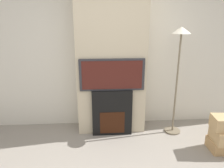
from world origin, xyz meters
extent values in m
cube|color=silver|center=(0.00, 2.03, 1.35)|extent=(6.00, 0.06, 2.70)
cube|color=beige|center=(0.00, 1.80, 1.35)|extent=(1.11, 0.41, 2.70)
cube|color=black|center=(0.00, 1.59, 0.39)|extent=(0.65, 0.14, 0.78)
cube|color=#33160A|center=(0.00, 1.52, 0.23)|extent=(0.40, 0.01, 0.37)
cube|color=#2D2D33|center=(0.00, 1.59, 1.03)|extent=(1.02, 0.06, 0.51)
cube|color=#471914|center=(0.00, 1.56, 1.03)|extent=(0.94, 0.01, 0.45)
cylinder|color=#726651|center=(1.05, 1.58, 0.01)|extent=(0.27, 0.27, 0.03)
cylinder|color=#726651|center=(1.05, 1.58, 0.84)|extent=(0.03, 0.03, 1.63)
cone|color=silver|center=(1.05, 1.58, 1.71)|extent=(0.28, 0.28, 0.10)
cube|color=tan|center=(1.59, 1.00, 0.08)|extent=(0.36, 0.33, 0.17)
camera|label=1|loc=(-0.22, -1.70, 1.92)|focal=35.00mm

